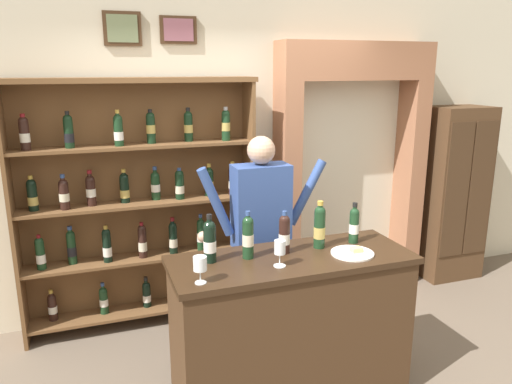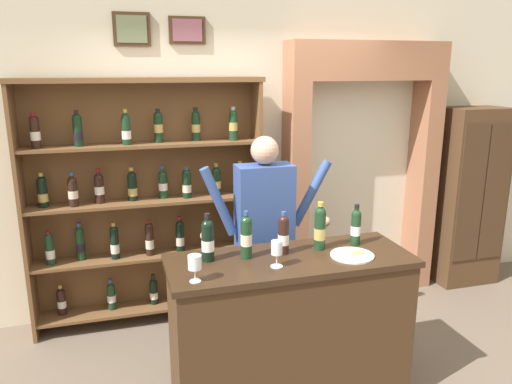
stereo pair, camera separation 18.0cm
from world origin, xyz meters
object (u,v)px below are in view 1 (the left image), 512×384
(shopkeeper, at_px, (261,222))
(wine_glass_center, at_px, (200,264))
(tasting_counter, at_px, (290,328))
(tasting_bottle_rosso, at_px, (354,224))
(tasting_bottle_bianco, at_px, (284,234))
(cheese_plate, at_px, (353,253))
(tasting_bottle_riserva, at_px, (210,240))
(wine_shelf, at_px, (139,199))
(tasting_bottle_prosecco, at_px, (320,226))
(tasting_bottle_super_tuscan, at_px, (248,236))
(wine_glass_right, at_px, (280,249))
(side_cabinet, at_px, (452,193))

(shopkeeper, relative_size, wine_glass_center, 10.79)
(tasting_counter, height_order, tasting_bottle_rosso, tasting_bottle_rosso)
(tasting_bottle_bianco, height_order, wine_glass_center, tasting_bottle_bianco)
(cheese_plate, bearing_deg, tasting_bottle_bianco, 157.77)
(wine_glass_center, bearing_deg, tasting_bottle_riserva, 65.87)
(wine_glass_center, bearing_deg, wine_shelf, 95.98)
(tasting_bottle_bianco, bearing_deg, tasting_bottle_prosecco, 2.97)
(tasting_bottle_bianco, xyz_separation_m, cheese_plate, (0.41, -0.17, -0.12))
(tasting_bottle_riserva, height_order, wine_glass_center, tasting_bottle_riserva)
(tasting_bottle_super_tuscan, height_order, tasting_bottle_rosso, tasting_bottle_super_tuscan)
(tasting_bottle_super_tuscan, bearing_deg, wine_glass_right, -54.09)
(tasting_bottle_bianco, distance_m, wine_glass_center, 0.67)
(tasting_bottle_prosecco, xyz_separation_m, wine_glass_right, (-0.37, -0.21, -0.04))
(wine_shelf, height_order, cheese_plate, wine_shelf)
(shopkeeper, bearing_deg, wine_glass_right, -101.49)
(wine_glass_right, bearing_deg, shopkeeper, 78.51)
(tasting_counter, distance_m, cheese_plate, 0.65)
(tasting_counter, bearing_deg, wine_shelf, 120.38)
(cheese_plate, bearing_deg, shopkeeper, 117.08)
(side_cabinet, bearing_deg, shopkeeper, -164.04)
(cheese_plate, bearing_deg, wine_glass_right, -176.94)
(tasting_counter, relative_size, tasting_bottle_prosecco, 4.86)
(wine_glass_right, bearing_deg, side_cabinet, 29.45)
(tasting_bottle_prosecco, bearing_deg, wine_glass_right, -150.47)
(tasting_bottle_prosecco, bearing_deg, shopkeeper, 111.85)
(wine_glass_center, bearing_deg, shopkeeper, 51.30)
(side_cabinet, xyz_separation_m, tasting_bottle_bianco, (-2.41, -1.23, 0.24))
(tasting_bottle_super_tuscan, xyz_separation_m, wine_glass_center, (-0.37, -0.26, -0.03))
(wine_glass_center, bearing_deg, tasting_bottle_rosso, 14.32)
(tasting_counter, height_order, tasting_bottle_riserva, tasting_bottle_riserva)
(wine_glass_right, bearing_deg, cheese_plate, 3.06)
(tasting_bottle_prosecco, relative_size, wine_glass_center, 2.05)
(wine_glass_right, bearing_deg, tasting_bottle_prosecco, 29.53)
(wine_glass_right, bearing_deg, tasting_bottle_rosso, 18.87)
(shopkeeper, distance_m, cheese_plate, 0.81)
(wine_shelf, bearing_deg, wine_glass_center, -84.02)
(tasting_counter, relative_size, cheese_plate, 5.64)
(tasting_bottle_riserva, distance_m, tasting_bottle_rosso, 1.01)
(tasting_counter, bearing_deg, shopkeeper, 87.89)
(shopkeeper, relative_size, cheese_plate, 6.12)
(tasting_bottle_rosso, xyz_separation_m, wine_glass_right, (-0.63, -0.22, -0.02))
(tasting_bottle_prosecco, relative_size, tasting_bottle_rosso, 1.13)
(side_cabinet, relative_size, wine_glass_right, 10.89)
(tasting_counter, bearing_deg, tasting_bottle_bianco, 102.72)
(wine_glass_center, distance_m, wine_glass_right, 0.51)
(tasting_counter, bearing_deg, tasting_bottle_riserva, 169.16)
(tasting_bottle_riserva, bearing_deg, wine_glass_center, -114.13)
(tasting_counter, relative_size, wine_glass_right, 9.47)
(wine_glass_right, relative_size, cheese_plate, 0.59)
(shopkeeper, height_order, wine_glass_center, shopkeeper)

